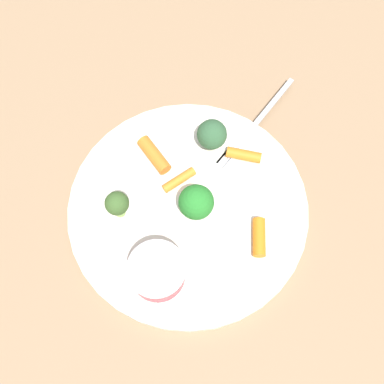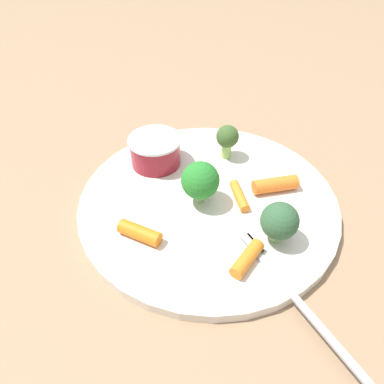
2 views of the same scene
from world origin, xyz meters
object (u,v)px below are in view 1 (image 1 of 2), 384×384
Objects in this scene: plate at (188,208)px; broccoli_floret_2 at (212,135)px; broccoli_floret_1 at (198,200)px; carrot_stick_1 at (244,155)px; carrot_stick_3 at (259,237)px; carrot_stick_2 at (154,155)px; sauce_cup at (157,272)px; fork at (256,123)px; broccoli_floret_0 at (117,204)px; carrot_stick_0 at (179,180)px.

plate is 0.10m from broccoli_floret_2.
carrot_stick_1 is (-0.01, -0.09, -0.02)m from broccoli_floret_1.
carrot_stick_3 is (-0.12, 0.08, -0.02)m from broccoli_floret_2.
carrot_stick_2 reaches higher than carrot_stick_3.
plate is 0.04m from broccoli_floret_1.
broccoli_floret_1 is at bearing 5.42° from carrot_stick_3.
carrot_stick_3 is (-0.08, -0.10, -0.01)m from sauce_cup.
plate is at bearing 85.53° from fork.
plate is 0.09m from broccoli_floret_0.
broccoli_floret_1 reaches higher than plate.
carrot_stick_1 is (-0.05, -0.07, 0.00)m from carrot_stick_0.
broccoli_floret_1 is 0.05m from carrot_stick_0.
sauce_cup reaches higher than fork.
broccoli_floret_0 is 1.02× the size of carrot_stick_0.
carrot_stick_1 is 0.83× the size of carrot_stick_2.
broccoli_floret_0 reaches higher than carrot_stick_0.
plate is at bearing -141.79° from broccoli_floret_0.
carrot_stick_0 is 0.27× the size of fork.
carrot_stick_2 is at bearing -7.60° from carrot_stick_3.
plate is at bearing 141.40° from carrot_stick_0.
carrot_stick_3 is at bearing -126.76° from sauce_cup.
sauce_cup is 0.24m from fork.
broccoli_floret_0 is 1.00× the size of carrot_stick_3.
broccoli_floret_0 is 0.15m from broccoli_floret_2.
broccoli_floret_0 is at bearing 72.77° from broccoli_floret_2.
carrot_stick_1 reaches higher than fork.
broccoli_floret_1 is at bearing 153.94° from carrot_stick_0.
sauce_cup reaches higher than carrot_stick_1.
broccoli_floret_0 is 0.27× the size of fork.
carrot_stick_1 is 0.05m from fork.
carrot_stick_0 is 0.13m from fork.
broccoli_floret_0 is at bearing 68.92° from fork.
broccoli_floret_1 is at bearing 90.05° from fork.
sauce_cup is 0.12m from carrot_stick_0.
broccoli_floret_2 is at bearing 8.69° from carrot_stick_1.
carrot_stick_3 is at bearing 172.40° from carrot_stick_2.
broccoli_floret_1 is at bearing -144.83° from broccoli_floret_0.
carrot_stick_0 is (0.01, 0.07, -0.02)m from broccoli_floret_2.
carrot_stick_1 is at bearing -124.43° from carrot_stick_0.
broccoli_floret_1 is at bearing -86.29° from sauce_cup.
fork is (0.01, -0.05, -0.01)m from carrot_stick_1.
plate is 6.62× the size of carrot_stick_0.
sauce_cup is 0.09m from broccoli_floret_0.
carrot_stick_1 is (-0.09, -0.15, -0.02)m from broccoli_floret_0.
carrot_stick_3 is at bearing 120.77° from fork.
broccoli_floret_2 is at bearing -132.16° from carrot_stick_2.
broccoli_floret_2 reaches higher than plate.
plate is 6.73× the size of carrot_stick_1.
broccoli_floret_2 is 0.87× the size of carrot_stick_2.
fork is at bearing -78.17° from carrot_stick_1.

